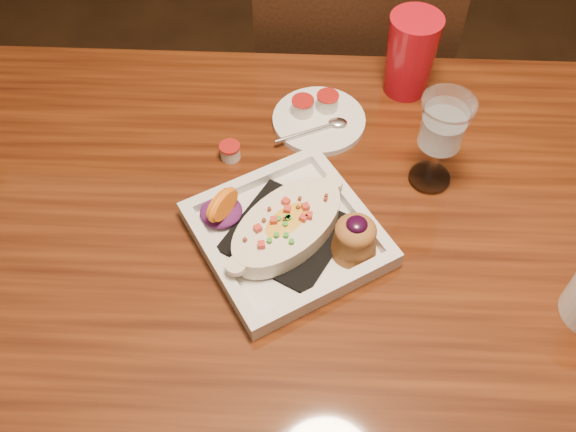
{
  "coord_description": "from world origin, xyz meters",
  "views": [
    {
      "loc": [
        -0.09,
        -0.53,
        1.54
      ],
      "look_at": [
        -0.11,
        0.05,
        0.77
      ],
      "focal_mm": 40.0,
      "sensor_mm": 36.0,
      "label": 1
    }
  ],
  "objects_px": {
    "plate": "(294,231)",
    "red_tumbler": "(411,55)",
    "table": "(357,286)",
    "chair_far": "(346,88)",
    "saucer": "(317,118)",
    "goblet": "(443,128)"
  },
  "relations": [
    {
      "from": "plate",
      "to": "saucer",
      "type": "bearing_deg",
      "value": 51.06
    },
    {
      "from": "plate",
      "to": "goblet",
      "type": "bearing_deg",
      "value": -0.42
    },
    {
      "from": "goblet",
      "to": "plate",
      "type": "bearing_deg",
      "value": -148.52
    },
    {
      "from": "table",
      "to": "chair_far",
      "type": "distance_m",
      "value": 0.65
    },
    {
      "from": "table",
      "to": "plate",
      "type": "xyz_separation_m",
      "value": [
        -0.1,
        0.02,
        0.12
      ]
    },
    {
      "from": "saucer",
      "to": "plate",
      "type": "bearing_deg",
      "value": -97.05
    },
    {
      "from": "chair_far",
      "to": "red_tumbler",
      "type": "xyz_separation_m",
      "value": [
        0.08,
        -0.27,
        0.32
      ]
    },
    {
      "from": "table",
      "to": "goblet",
      "type": "height_order",
      "value": "goblet"
    },
    {
      "from": "table",
      "to": "goblet",
      "type": "bearing_deg",
      "value": 53.03
    },
    {
      "from": "table",
      "to": "saucer",
      "type": "distance_m",
      "value": 0.3
    },
    {
      "from": "goblet",
      "to": "table",
      "type": "bearing_deg",
      "value": -126.97
    },
    {
      "from": "saucer",
      "to": "table",
      "type": "bearing_deg",
      "value": -74.93
    },
    {
      "from": "plate",
      "to": "red_tumbler",
      "type": "relative_size",
      "value": 2.24
    },
    {
      "from": "saucer",
      "to": "goblet",
      "type": "bearing_deg",
      "value": -33.75
    },
    {
      "from": "plate",
      "to": "goblet",
      "type": "xyz_separation_m",
      "value": [
        0.21,
        0.13,
        0.09
      ]
    },
    {
      "from": "plate",
      "to": "goblet",
      "type": "distance_m",
      "value": 0.27
    },
    {
      "from": "saucer",
      "to": "red_tumbler",
      "type": "distance_m",
      "value": 0.19
    },
    {
      "from": "table",
      "to": "plate",
      "type": "bearing_deg",
      "value": 171.46
    },
    {
      "from": "table",
      "to": "chair_far",
      "type": "bearing_deg",
      "value": 90.0
    },
    {
      "from": "goblet",
      "to": "saucer",
      "type": "relative_size",
      "value": 1.05
    },
    {
      "from": "plate",
      "to": "red_tumbler",
      "type": "xyz_separation_m",
      "value": [
        0.19,
        0.35,
        0.05
      ]
    },
    {
      "from": "goblet",
      "to": "red_tumbler",
      "type": "bearing_deg",
      "value": 96.82
    }
  ]
}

